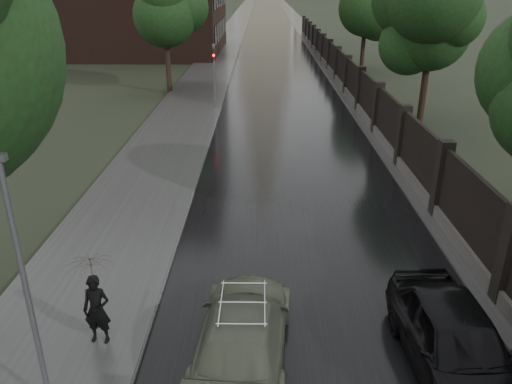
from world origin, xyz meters
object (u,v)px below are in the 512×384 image
tree_left_far (165,16)px  traffic_light (214,71)px  car_right_near (455,342)px  tree_right_c (366,12)px  volga_sedan (243,331)px  lamp_post (26,290)px  pedestrian_umbrella (92,275)px  tree_right_b (431,32)px

tree_left_far → traffic_light: size_ratio=1.85×
car_right_near → tree_left_far: bearing=108.8°
tree_right_c → volga_sedan: tree_right_c is taller
tree_left_far → traffic_light: bearing=-53.5°
lamp_post → volga_sedan: size_ratio=1.09×
lamp_post → tree_left_far: bearing=95.2°
volga_sedan → car_right_near: size_ratio=1.01×
tree_right_c → lamp_post: bearing=-108.5°
lamp_post → pedestrian_umbrella: size_ratio=2.01×
tree_left_far → traffic_light: tree_left_far is taller
tree_right_b → lamp_post: size_ratio=1.37×
tree_left_far → car_right_near: tree_left_far is taller
lamp_post → traffic_light: bearing=87.3°
lamp_post → volga_sedan: bearing=22.1°
volga_sedan → traffic_light: bearing=-79.0°
volga_sedan → pedestrian_umbrella: (-3.16, 0.30, 1.18)m
traffic_light → pedestrian_umbrella: (-0.66, -21.73, -0.54)m
lamp_post → tree_right_b: bearing=57.8°
tree_right_c → pedestrian_umbrella: tree_right_c is taller
traffic_light → volga_sedan: bearing=-83.5°
tree_right_c → traffic_light: (-11.80, -15.01, -2.55)m
volga_sedan → lamp_post: bearing=26.6°
volga_sedan → car_right_near: (4.29, -0.43, 0.11)m
traffic_light → car_right_near: traffic_light is taller
tree_left_far → volga_sedan: size_ratio=1.58×
tree_left_far → pedestrian_umbrella: 27.12m
tree_right_b → traffic_light: 12.44m
tree_right_c → lamp_post: size_ratio=1.37×
tree_left_far → car_right_near: bearing=-69.1°
tree_left_far → tree_right_b: 17.45m
traffic_light → volga_sedan: traffic_light is taller
tree_left_far → tree_right_c: size_ratio=1.05×
lamp_post → car_right_near: size_ratio=1.11×
tree_right_b → lamp_post: tree_right_b is taller
tree_left_far → car_right_near: size_ratio=1.60×
tree_left_far → lamp_post: 28.73m
lamp_post → tree_right_c: bearing=71.5°
traffic_light → volga_sedan: size_ratio=0.86×
tree_left_far → car_right_near: 29.74m
tree_left_far → car_right_near: (10.49, -27.47, -4.46)m
lamp_post → traffic_light: (1.10, 23.49, -0.27)m
pedestrian_umbrella → volga_sedan: bearing=-1.9°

